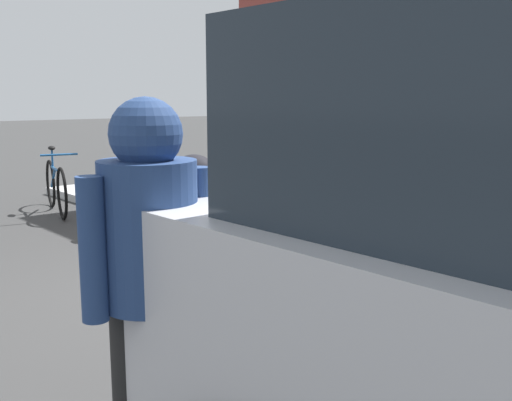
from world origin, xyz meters
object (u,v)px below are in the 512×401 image
sandwich_board_sign (241,184)px  second_bicycle_by_cafe (56,186)px  touring_motorcycle (214,209)px  parked_bicycle (133,207)px  pedestrian_walking (150,254)px

sandwich_board_sign → second_bicycle_by_cafe: 2.86m
second_bicycle_by_cafe → touring_motorcycle: bearing=-0.9°
parked_bicycle → sandwich_board_sign: bearing=69.0°
touring_motorcycle → parked_bicycle: 1.74m
sandwich_board_sign → second_bicycle_by_cafe: size_ratio=0.51×
parked_bicycle → pedestrian_walking: 4.65m
pedestrian_walking → sandwich_board_sign: (-3.55, 3.47, -0.46)m
pedestrian_walking → sandwich_board_sign: bearing=135.6°
touring_motorcycle → sandwich_board_sign: size_ratio=2.39×
sandwich_board_sign → touring_motorcycle: bearing=-48.1°
touring_motorcycle → parked_bicycle: (-1.72, 0.12, -0.24)m
parked_bicycle → second_bicycle_by_cafe: 2.06m
touring_motorcycle → second_bicycle_by_cafe: (-3.77, 0.06, -0.22)m
touring_motorcycle → second_bicycle_by_cafe: bearing=179.1°
touring_motorcycle → pedestrian_walking: 3.15m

